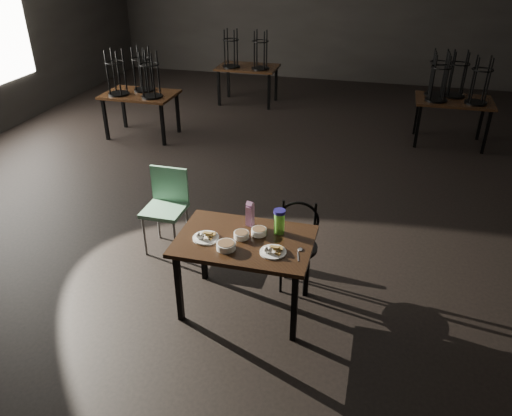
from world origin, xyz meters
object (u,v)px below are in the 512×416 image
(juice_carton, at_px, (250,214))
(school_chair, at_px, (167,202))
(main_table, at_px, (245,247))
(bentwood_chair, at_px, (297,239))
(water_bottle, at_px, (279,221))

(juice_carton, xyz_separation_m, school_chair, (-1.09, 0.56, -0.31))
(main_table, relative_size, school_chair, 1.31)
(bentwood_chair, bearing_deg, main_table, -132.93)
(water_bottle, distance_m, school_chair, 1.55)
(juice_carton, distance_m, school_chair, 1.27)
(school_chair, bearing_deg, water_bottle, -23.88)
(bentwood_chair, xyz_separation_m, school_chair, (-1.50, 0.32, 0.03))
(bentwood_chair, distance_m, school_chair, 1.53)
(main_table, height_order, bentwood_chair, bentwood_chair)
(juice_carton, height_order, bentwood_chair, juice_carton)
(bentwood_chair, bearing_deg, school_chair, 163.65)
(main_table, xyz_separation_m, school_chair, (-1.11, 0.81, -0.12))
(school_chair, bearing_deg, juice_carton, -26.70)
(main_table, bearing_deg, water_bottle, 34.37)
(water_bottle, relative_size, bentwood_chair, 0.27)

